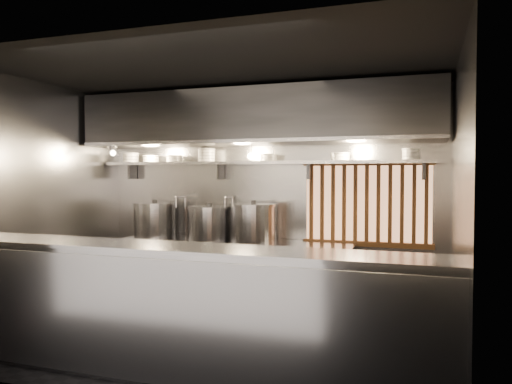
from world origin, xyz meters
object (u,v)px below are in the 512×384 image
Objects in this scene: heat_lamp at (112,149)px; stock_pot_right at (254,223)px; pendant_bulb at (251,156)px; stock_pot_mid at (210,223)px; stock_pot_left at (155,220)px.

stock_pot_right is at bearing 7.15° from heat_lamp.
stock_pot_right is (0.07, -0.11, -0.82)m from pendant_bulb.
pendant_bulb reaches higher than stock_pot_right.
stock_pot_right is at bearing -0.07° from stock_pot_mid.
stock_pot_right is at bearing -2.97° from stock_pot_left.
pendant_bulb is 0.24× the size of stock_pot_right.
stock_pot_mid is 0.59m from stock_pot_right.
stock_pot_mid is at bearing 10.43° from heat_lamp.
heat_lamp is 0.56× the size of stock_pot_mid.
heat_lamp reaches higher than stock_pot_right.
stock_pot_mid is (0.83, -0.07, -0.01)m from stock_pot_left.
heat_lamp is at bearing -172.85° from stock_pot_right.
stock_pot_mid is at bearing -5.02° from stock_pot_left.
pendant_bulb reaches higher than stock_pot_mid.
stock_pot_mid is 0.78× the size of stock_pot_right.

